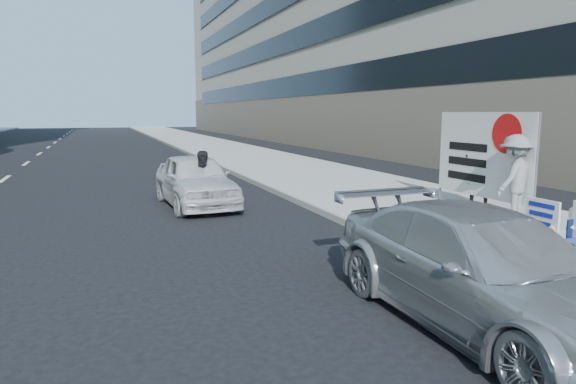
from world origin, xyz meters
name	(u,v)px	position (x,y,z in m)	size (l,w,h in m)	color
ground	(346,273)	(0.00, 0.00, 0.00)	(160.00, 160.00, 0.00)	black
near_sidewalk	(244,155)	(4.00, 20.00, 0.07)	(5.00, 120.00, 0.15)	#A19E97
near_building	(358,17)	(17.00, 32.00, 10.00)	(14.00, 70.00, 20.00)	#9F9889
jogger	(514,178)	(4.53, 1.51, 1.03)	(1.14, 0.65, 1.76)	gray
pedestrian_woman	(480,168)	(4.99, 3.07, 1.06)	(0.66, 0.43, 1.81)	black
protest_banner	(483,155)	(4.78, 2.74, 1.40)	(0.08, 3.06, 2.20)	#4C4C4C
parked_sedan	(484,269)	(0.58, -2.19, 0.64)	(1.79, 4.42, 1.28)	#A0A2A6
white_sedan_near	(195,180)	(-1.06, 6.31, 0.66)	(1.56, 3.89, 1.33)	silver
motorcycle	(205,183)	(-0.92, 5.85, 0.64)	(0.73, 2.05, 1.42)	black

